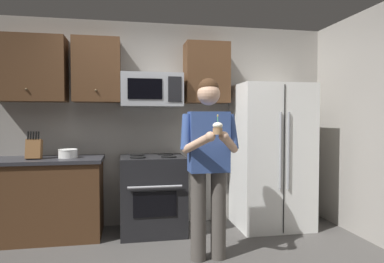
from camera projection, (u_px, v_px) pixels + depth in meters
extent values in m
cube|color=gray|center=(162.00, 124.00, 4.50)|extent=(4.40, 0.10, 2.60)
cube|color=black|center=(153.00, 194.00, 4.12)|extent=(0.76, 0.66, 0.92)
cube|color=black|center=(155.00, 204.00, 3.79)|extent=(0.48, 0.01, 0.28)
cylinder|color=#99999E|center=(155.00, 187.00, 3.76)|extent=(0.60, 0.03, 0.03)
cylinder|color=black|center=(138.00, 157.00, 3.93)|extent=(0.18, 0.18, 0.01)
cylinder|color=black|center=(169.00, 157.00, 4.00)|extent=(0.18, 0.18, 0.01)
cylinder|color=black|center=(137.00, 155.00, 4.21)|extent=(0.18, 0.18, 0.01)
cylinder|color=black|center=(166.00, 154.00, 4.27)|extent=(0.18, 0.18, 0.01)
cube|color=#9EA0A5|center=(152.00, 90.00, 4.19)|extent=(0.74, 0.40, 0.40)
cube|color=black|center=(145.00, 89.00, 3.97)|extent=(0.40, 0.01, 0.24)
cube|color=black|center=(175.00, 89.00, 4.04)|extent=(0.16, 0.01, 0.30)
cube|color=white|center=(271.00, 156.00, 4.34)|extent=(0.90, 0.72, 1.80)
cylinder|color=gray|center=(281.00, 151.00, 3.96)|extent=(0.02, 0.02, 0.90)
cylinder|color=gray|center=(289.00, 151.00, 3.98)|extent=(0.02, 0.02, 0.90)
cube|color=black|center=(284.00, 159.00, 3.98)|extent=(0.01, 0.01, 1.74)
cube|color=#4C301C|center=(30.00, 69.00, 3.97)|extent=(0.80, 0.34, 0.76)
sphere|color=brown|center=(26.00, 89.00, 3.80)|extent=(0.03, 0.03, 0.03)
cube|color=#4C301C|center=(97.00, 71.00, 4.11)|extent=(0.55, 0.34, 0.76)
sphere|color=brown|center=(96.00, 90.00, 3.94)|extent=(0.03, 0.03, 0.03)
cube|color=#4C301C|center=(206.00, 73.00, 4.36)|extent=(0.55, 0.34, 0.76)
sphere|color=brown|center=(210.00, 92.00, 4.19)|extent=(0.03, 0.03, 0.03)
cube|color=#4C301C|center=(38.00, 200.00, 3.90)|extent=(1.40, 0.62, 0.88)
cube|color=#2D2D33|center=(38.00, 160.00, 3.88)|extent=(1.44, 0.66, 0.04)
cube|color=brown|center=(34.00, 149.00, 3.82)|extent=(0.16, 0.15, 0.24)
cylinder|color=black|center=(28.00, 136.00, 3.79)|extent=(0.02, 0.04, 0.09)
cylinder|color=black|center=(31.00, 136.00, 3.79)|extent=(0.02, 0.04, 0.09)
cylinder|color=black|center=(33.00, 135.00, 3.80)|extent=(0.02, 0.04, 0.09)
cylinder|color=black|center=(36.00, 135.00, 3.80)|extent=(0.02, 0.04, 0.09)
cylinder|color=black|center=(39.00, 135.00, 3.81)|extent=(0.02, 0.04, 0.09)
cylinder|color=white|center=(68.00, 154.00, 3.94)|extent=(0.21, 0.21, 0.09)
torus|color=white|center=(68.00, 150.00, 3.94)|extent=(0.22, 0.22, 0.01)
cylinder|color=#4C4742|center=(198.00, 216.00, 3.31)|extent=(0.15, 0.15, 0.86)
cylinder|color=#4C4742|center=(218.00, 215.00, 3.35)|extent=(0.15, 0.15, 0.86)
cube|color=#334C8C|center=(209.00, 142.00, 3.30)|extent=(0.38, 0.22, 0.58)
sphere|color=tan|center=(209.00, 94.00, 3.28)|extent=(0.22, 0.22, 0.22)
sphere|color=#382314|center=(208.00, 89.00, 3.29)|extent=(0.20, 0.20, 0.20)
cylinder|color=#334C8C|center=(186.00, 132.00, 3.22)|extent=(0.15, 0.18, 0.35)
cylinder|color=tan|center=(197.00, 144.00, 3.09)|extent=(0.26, 0.33, 0.21)
sphere|color=tan|center=(210.00, 137.00, 2.97)|extent=(0.09, 0.09, 0.09)
cylinder|color=#334C8C|center=(232.00, 132.00, 3.31)|extent=(0.15, 0.18, 0.35)
cylinder|color=tan|center=(229.00, 143.00, 3.14)|extent=(0.26, 0.33, 0.21)
sphere|color=tan|center=(224.00, 136.00, 2.99)|extent=(0.09, 0.09, 0.09)
cylinder|color=#A87F56|center=(218.00, 131.00, 2.96)|extent=(0.08, 0.08, 0.06)
ellipsoid|color=white|center=(218.00, 125.00, 2.96)|extent=(0.09, 0.09, 0.06)
cylinder|color=#4CBF66|center=(218.00, 120.00, 2.96)|extent=(0.01, 0.01, 0.06)
ellipsoid|color=#FFD159|center=(218.00, 116.00, 2.96)|extent=(0.01, 0.01, 0.02)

